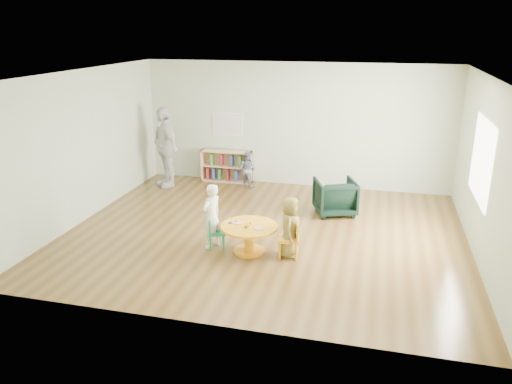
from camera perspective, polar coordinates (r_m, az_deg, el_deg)
room at (r=8.45m, az=1.17°, el=7.20°), size 7.10×7.00×2.80m
activity_table at (r=8.16m, az=-0.78°, el=-4.79°), size 0.93×0.93×0.51m
kid_chair_left at (r=8.39m, az=-4.79°, el=-4.53°), size 0.36×0.36×0.51m
kid_chair_right at (r=8.02m, az=4.08°, el=-5.23°), size 0.37×0.37×0.61m
bookshelf at (r=11.91m, az=-3.41°, el=2.97°), size 1.20×0.30×0.75m
alphabet_poster at (r=11.80m, az=-3.26°, el=7.73°), size 0.74×0.01×0.54m
armchair at (r=9.92m, az=9.02°, el=-0.55°), size 0.97×0.98×0.70m
child_left at (r=8.30m, az=-5.10°, el=-2.75°), size 0.41×0.48×1.10m
child_right at (r=7.98m, az=3.88°, el=-4.01°), size 0.35×0.51×1.00m
toddler at (r=11.44m, az=-0.97°, el=2.63°), size 0.50×0.44×0.84m
adult_caretaker at (r=11.59m, az=-10.35°, el=5.09°), size 1.10×1.05×1.84m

